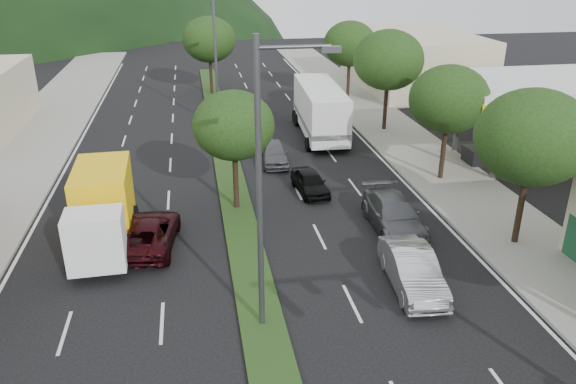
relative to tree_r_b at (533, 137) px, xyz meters
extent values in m
cube|color=gray|center=(0.50, 13.00, -4.96)|extent=(5.00, 90.00, 0.15)
cube|color=gray|center=(-25.00, 13.00, -4.96)|extent=(6.00, 90.00, 0.15)
cube|color=#213B15|center=(-12.00, 16.00, -4.98)|extent=(1.60, 56.00, 0.12)
cube|color=silver|center=(7.00, 10.00, -0.04)|extent=(12.00, 8.00, 0.50)
cube|color=yellow|center=(7.00, 10.00, -0.39)|extent=(12.20, 8.20, 0.50)
cylinder|color=#47494C|center=(3.00, 7.50, -2.74)|extent=(0.36, 0.36, 4.60)
cylinder|color=#47494C|center=(3.00, 12.50, -2.74)|extent=(0.36, 0.36, 4.60)
cylinder|color=#47494C|center=(11.00, 12.50, -2.74)|extent=(0.36, 0.36, 4.60)
cube|color=black|center=(3.00, 10.00, -4.49)|extent=(0.80, 1.60, 1.10)
cube|color=beige|center=(7.50, 32.00, -2.44)|extent=(10.00, 16.00, 5.20)
cylinder|color=black|center=(0.00, 0.00, -2.98)|extent=(0.28, 0.28, 3.81)
ellipsoid|color=black|center=(0.00, 0.00, 0.01)|extent=(4.80, 4.80, 4.08)
cylinder|color=black|center=(0.00, 8.00, -3.09)|extent=(0.28, 0.28, 3.58)
ellipsoid|color=black|center=(0.00, 8.00, -0.28)|extent=(4.40, 4.40, 3.74)
cylinder|color=black|center=(0.00, 18.00, -2.93)|extent=(0.28, 0.28, 3.92)
ellipsoid|color=black|center=(0.00, 18.00, 0.15)|extent=(5.00, 5.00, 4.25)
cylinder|color=black|center=(0.00, 28.00, -3.04)|extent=(0.28, 0.28, 3.70)
ellipsoid|color=black|center=(0.00, 28.00, -0.13)|extent=(4.60, 4.60, 3.91)
cylinder|color=black|center=(-12.00, 6.00, -3.24)|extent=(0.28, 0.28, 3.36)
ellipsoid|color=black|center=(-12.00, 6.00, -0.60)|extent=(4.00, 4.00, 3.40)
cylinder|color=black|center=(-12.00, 32.00, -3.01)|extent=(0.28, 0.28, 3.81)
ellipsoid|color=black|center=(-12.00, 32.00, -0.02)|extent=(4.80, 4.80, 4.08)
cylinder|color=#47494C|center=(-12.00, -4.00, -0.04)|extent=(0.20, 0.20, 10.00)
cylinder|color=#47494C|center=(-10.90, -4.00, 4.56)|extent=(2.20, 0.12, 0.12)
cube|color=#47494C|center=(-9.80, -4.00, 4.46)|extent=(0.60, 0.25, 0.18)
cylinder|color=#47494C|center=(-12.00, 21.00, -0.04)|extent=(0.20, 0.20, 10.00)
imported|color=#B9BCC2|center=(-5.91, -2.56, -4.26)|extent=(1.97, 4.80, 1.54)
imported|color=black|center=(-16.19, 2.62, -4.34)|extent=(2.91, 5.25, 1.39)
imported|color=black|center=(-7.85, 7.42, -4.42)|extent=(1.82, 3.76, 1.24)
imported|color=#525257|center=(-4.87, 2.42, -4.28)|extent=(2.25, 5.29, 1.52)
imported|color=#42140B|center=(-9.41, 22.42, -4.33)|extent=(1.63, 4.31, 1.41)
imported|color=black|center=(-4.98, 17.42, -4.29)|extent=(2.92, 5.56, 1.49)
imported|color=#54545A|center=(-9.10, 12.42, -4.36)|extent=(1.74, 4.05, 1.36)
cube|color=white|center=(-18.05, 0.41, -3.40)|extent=(2.28, 1.71, 2.35)
cube|color=yellow|center=(-18.17, 4.19, -3.30)|extent=(2.49, 4.36, 3.17)
cube|color=black|center=(-18.15, 3.37, -4.58)|extent=(2.23, 5.99, 0.31)
cylinder|color=black|center=(-16.89, 0.87, -4.58)|extent=(0.34, 0.93, 0.92)
cylinder|color=black|center=(-19.24, 0.80, -4.58)|extent=(0.34, 0.93, 0.92)
cylinder|color=black|center=(-16.96, 3.10, -4.58)|extent=(0.34, 0.93, 0.92)
cylinder|color=black|center=(-19.31, 3.02, -4.58)|extent=(0.34, 0.93, 0.92)
cylinder|color=black|center=(-17.03, 5.12, -4.58)|extent=(0.34, 0.93, 0.92)
cylinder|color=black|center=(-19.38, 5.05, -4.58)|extent=(0.34, 0.93, 0.92)
cube|color=white|center=(-4.97, 17.67, -3.02)|extent=(3.14, 9.47, 3.11)
cube|color=slate|center=(-4.97, 17.67, -3.79)|extent=(3.20, 9.47, 0.36)
cylinder|color=black|center=(-6.04, 21.47, -4.57)|extent=(0.42, 0.95, 0.93)
cylinder|color=black|center=(-3.45, 21.32, -4.57)|extent=(0.42, 0.95, 0.93)
cylinder|color=black|center=(-6.11, 20.35, -4.57)|extent=(0.42, 0.95, 0.93)
cylinder|color=black|center=(-3.52, 20.20, -4.57)|extent=(0.42, 0.95, 0.93)
cylinder|color=black|center=(-6.46, 14.39, -4.57)|extent=(0.42, 0.95, 0.93)
cylinder|color=black|center=(-3.88, 14.24, -4.57)|extent=(0.42, 0.95, 0.93)
camera|label=1|loc=(-13.93, -20.32, 7.03)|focal=35.00mm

